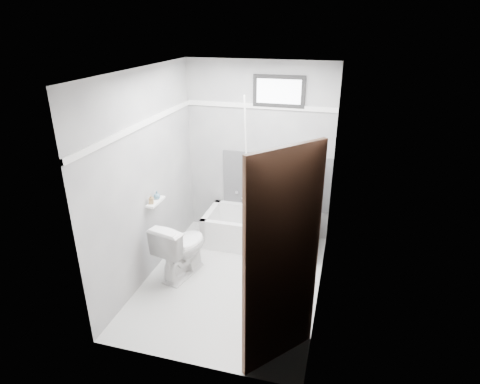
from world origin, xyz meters
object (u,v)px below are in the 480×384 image
(bathtub, at_px, (260,230))
(soap_bottle_b, at_px, (157,195))
(toilet, at_px, (182,248))
(office_chair, at_px, (282,200))
(door, at_px, (309,289))
(soap_bottle_a, at_px, (151,199))

(bathtub, relative_size, soap_bottle_b, 14.83)
(toilet, height_order, soap_bottle_b, soap_bottle_b)
(bathtub, relative_size, office_chair, 1.34)
(bathtub, relative_size, toilet, 2.06)
(bathtub, height_order, toilet, toilet)
(soap_bottle_b, bearing_deg, door, -35.62)
(office_chair, height_order, soap_bottle_b, office_chair)
(soap_bottle_a, bearing_deg, toilet, 6.36)
(bathtub, bearing_deg, office_chair, 5.85)
(bathtub, height_order, office_chair, office_chair)
(door, height_order, soap_bottle_b, door)
(office_chair, height_order, toilet, office_chair)
(toilet, relative_size, soap_bottle_b, 7.19)
(bathtub, xyz_separation_m, door, (0.85, -2.21, 0.79))
(bathtub, xyz_separation_m, toilet, (-0.75, -0.94, 0.15))
(toilet, distance_m, door, 2.14)
(soap_bottle_a, bearing_deg, door, -32.76)
(office_chair, height_order, soap_bottle_a, office_chair)
(office_chair, distance_m, door, 2.33)
(office_chair, bearing_deg, soap_bottle_b, -126.35)
(door, bearing_deg, office_chair, 104.48)
(bathtub, height_order, soap_bottle_b, soap_bottle_b)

